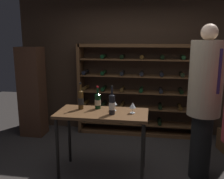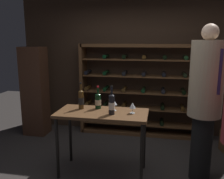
% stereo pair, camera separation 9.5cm
% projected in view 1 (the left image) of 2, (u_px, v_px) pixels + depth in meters
% --- Properties ---
extents(back_wall, '(4.60, 0.10, 2.98)m').
position_uv_depth(back_wall, '(132.00, 58.00, 4.81)').
color(back_wall, '#3D2B1E').
rests_on(back_wall, ground).
extents(wine_rack, '(2.48, 0.32, 1.78)m').
position_uv_depth(wine_rack, '(141.00, 90.00, 4.70)').
color(wine_rack, brown).
rests_on(wine_rack, ground).
extents(tasting_table, '(1.22, 0.59, 0.90)m').
position_uv_depth(tasting_table, '(102.00, 119.00, 3.28)').
color(tasting_table, brown).
rests_on(tasting_table, ground).
extents(person_guest_khaki, '(0.42, 0.42, 2.05)m').
position_uv_depth(person_guest_khaki, '(204.00, 96.00, 3.12)').
color(person_guest_khaki, black).
rests_on(person_guest_khaki, ground).
extents(display_cabinet, '(0.44, 0.36, 1.72)m').
position_uv_depth(display_cabinet, '(32.00, 92.00, 4.69)').
color(display_cabinet, '#4C2D1E').
rests_on(display_cabinet, ground).
extents(wine_bottle_red_label, '(0.08, 0.08, 0.38)m').
position_uv_depth(wine_bottle_red_label, '(81.00, 99.00, 3.38)').
color(wine_bottle_red_label, '#4C3314').
rests_on(wine_bottle_red_label, tasting_table).
extents(wine_bottle_amber_reserve, '(0.08, 0.08, 0.38)m').
position_uv_depth(wine_bottle_amber_reserve, '(112.00, 104.00, 3.14)').
color(wine_bottle_amber_reserve, black).
rests_on(wine_bottle_amber_reserve, tasting_table).
extents(wine_bottle_green_slim, '(0.09, 0.09, 0.32)m').
position_uv_depth(wine_bottle_green_slim, '(98.00, 101.00, 3.41)').
color(wine_bottle_green_slim, black).
rests_on(wine_bottle_green_slim, tasting_table).
extents(wine_glass_stemmed_right, '(0.08, 0.08, 0.15)m').
position_uv_depth(wine_glass_stemmed_right, '(133.00, 106.00, 3.20)').
color(wine_glass_stemmed_right, silver).
rests_on(wine_glass_stemmed_right, tasting_table).
extents(wine_glass_stemmed_left, '(0.08, 0.08, 0.15)m').
position_uv_depth(wine_glass_stemmed_left, '(114.00, 103.00, 3.31)').
color(wine_glass_stemmed_left, silver).
rests_on(wine_glass_stemmed_left, tasting_table).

